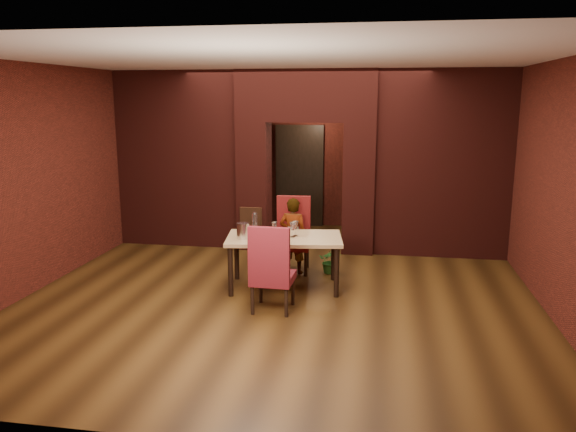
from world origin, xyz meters
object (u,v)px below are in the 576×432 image
chair_near (273,267)px  water_bottle (255,223)px  wine_glass_a (274,229)px  wine_glass_c (293,230)px  dining_table (284,262)px  wine_glass_b (295,229)px  potted_plant (330,261)px  wine_bucket (243,231)px  chair_far (292,235)px  person_seated (293,236)px

chair_near → water_bottle: 1.13m
wine_glass_a → wine_glass_c: wine_glass_c is taller
dining_table → wine_glass_b: bearing=15.1°
wine_glass_b → wine_glass_a: bearing=-175.8°
dining_table → potted_plant: size_ratio=4.14×
chair_near → wine_glass_b: 1.00m
wine_glass_b → wine_glass_c: (-0.03, -0.06, -0.00)m
wine_glass_b → wine_bucket: (-0.70, -0.27, 0.00)m
wine_glass_c → water_bottle: 0.59m
chair_far → water_bottle: size_ratio=3.59×
wine_glass_a → potted_plant: 1.26m
chair_near → water_bottle: (-0.46, 0.98, 0.35)m
chair_near → person_seated: person_seated is taller
wine_glass_a → wine_bucket: (-0.40, -0.25, 0.01)m
chair_far → chair_near: 1.67m
chair_far → dining_table: bearing=-93.4°
wine_bucket → wine_glass_b: bearing=20.8°
chair_near → wine_glass_c: (0.12, 0.88, 0.30)m
wine_glass_b → water_bottle: bearing=177.2°
wine_glass_c → potted_plant: wine_glass_c is taller
chair_far → wine_glass_c: (0.13, -0.79, 0.28)m
wine_glass_a → wine_bucket: size_ratio=0.89×
wine_glass_a → potted_plant: wine_glass_a is taller
dining_table → chair_far: bearing=82.3°
dining_table → wine_glass_b: size_ratio=7.55×
person_seated → potted_plant: (0.59, 0.07, -0.40)m
dining_table → person_seated: 0.76m
dining_table → chair_far: (-0.01, 0.79, 0.21)m
person_seated → wine_glass_b: 0.73m
chair_far → wine_bucket: chair_far is taller
wine_glass_a → water_bottle: bearing=170.1°
wine_glass_b → chair_far: bearing=102.4°
potted_plant → wine_glass_c: bearing=-120.6°
wine_glass_c → water_bottle: water_bottle is taller
dining_table → potted_plant: (0.60, 0.80, -0.19)m
chair_far → wine_glass_b: bearing=-81.6°
wine_glass_a → wine_glass_c: size_ratio=0.92×
person_seated → wine_glass_b: (0.14, -0.66, 0.27)m
dining_table → potted_plant: 1.02m
chair_far → potted_plant: (0.61, 0.02, -0.39)m
chair_near → wine_glass_c: 0.94m
chair_near → water_bottle: bearing=-62.9°
wine_glass_a → dining_table: bearing=-15.5°
chair_far → wine_bucket: (-0.55, -0.99, 0.29)m
water_bottle → chair_near: bearing=-64.7°
dining_table → wine_glass_a: size_ratio=8.27×
wine_glass_a → water_bottle: 0.31m
dining_table → chair_near: bearing=-97.8°
wine_glass_a → wine_glass_c: 0.28m
chair_far → wine_glass_b: chair_far is taller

